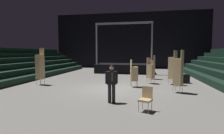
{
  "coord_description": "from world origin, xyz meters",
  "views": [
    {
      "loc": [
        2.13,
        -10.37,
        2.22
      ],
      "look_at": [
        0.3,
        -0.43,
        1.4
      ],
      "focal_mm": 27.79,
      "sensor_mm": 36.0,
      "label": 1
    }
  ],
  "objects_px": {
    "chair_stack_mid_left": "(173,68)",
    "loose_chair_near_man": "(146,97)",
    "chair_stack_rear_left": "(151,71)",
    "equipment_road_case": "(182,79)",
    "chair_stack_mid_right": "(134,73)",
    "chair_stack_front_right": "(178,72)",
    "chair_stack_front_left": "(152,67)",
    "stage_riser": "(125,67)",
    "chair_stack_mid_centre": "(40,67)",
    "man_with_tie": "(112,82)"
  },
  "relations": [
    {
      "from": "chair_stack_front_right",
      "to": "chair_stack_mid_centre",
      "type": "distance_m",
      "value": 9.01
    },
    {
      "from": "chair_stack_mid_centre",
      "to": "equipment_road_case",
      "type": "height_order",
      "value": "chair_stack_mid_centre"
    },
    {
      "from": "chair_stack_mid_centre",
      "to": "chair_stack_rear_left",
      "type": "height_order",
      "value": "chair_stack_mid_centre"
    },
    {
      "from": "chair_stack_mid_right",
      "to": "loose_chair_near_man",
      "type": "height_order",
      "value": "chair_stack_mid_right"
    },
    {
      "from": "chair_stack_rear_left",
      "to": "loose_chair_near_man",
      "type": "xyz_separation_m",
      "value": [
        -0.39,
        -6.16,
        -0.41
      ]
    },
    {
      "from": "stage_riser",
      "to": "chair_stack_front_right",
      "type": "bearing_deg",
      "value": -67.26
    },
    {
      "from": "chair_stack_mid_centre",
      "to": "chair_stack_mid_left",
      "type": "bearing_deg",
      "value": -153.43
    },
    {
      "from": "chair_stack_front_right",
      "to": "equipment_road_case",
      "type": "xyz_separation_m",
      "value": [
        0.95,
        3.42,
        -0.88
      ]
    },
    {
      "from": "chair_stack_front_right",
      "to": "chair_stack_rear_left",
      "type": "xyz_separation_m",
      "value": [
        -1.39,
        2.72,
        -0.25
      ]
    },
    {
      "from": "chair_stack_front_left",
      "to": "equipment_road_case",
      "type": "distance_m",
      "value": 2.73
    },
    {
      "from": "man_with_tie",
      "to": "chair_stack_mid_left",
      "type": "distance_m",
      "value": 6.16
    },
    {
      "from": "man_with_tie",
      "to": "equipment_road_case",
      "type": "distance_m",
      "value": 7.38
    },
    {
      "from": "chair_stack_mid_left",
      "to": "chair_stack_rear_left",
      "type": "distance_m",
      "value": 1.51
    },
    {
      "from": "stage_riser",
      "to": "loose_chair_near_man",
      "type": "distance_m",
      "value": 13.2
    },
    {
      "from": "chair_stack_mid_left",
      "to": "equipment_road_case",
      "type": "bearing_deg",
      "value": -7.74
    },
    {
      "from": "stage_riser",
      "to": "chair_stack_front_right",
      "type": "distance_m",
      "value": 10.4
    },
    {
      "from": "chair_stack_mid_right",
      "to": "loose_chair_near_man",
      "type": "xyz_separation_m",
      "value": [
        0.72,
        -4.65,
        -0.37
      ]
    },
    {
      "from": "chair_stack_front_left",
      "to": "chair_stack_mid_right",
      "type": "relative_size",
      "value": 1.14
    },
    {
      "from": "chair_stack_front_right",
      "to": "chair_stack_front_left",
      "type": "bearing_deg",
      "value": 43.96
    },
    {
      "from": "man_with_tie",
      "to": "equipment_road_case",
      "type": "bearing_deg",
      "value": -146.2
    },
    {
      "from": "chair_stack_rear_left",
      "to": "loose_chair_near_man",
      "type": "relative_size",
      "value": 1.99
    },
    {
      "from": "equipment_road_case",
      "to": "loose_chair_near_man",
      "type": "distance_m",
      "value": 7.39
    },
    {
      "from": "chair_stack_mid_centre",
      "to": "man_with_tie",
      "type": "bearing_deg",
      "value": 164.76
    },
    {
      "from": "man_with_tie",
      "to": "loose_chair_near_man",
      "type": "xyz_separation_m",
      "value": [
        1.49,
        -0.83,
        -0.42
      ]
    },
    {
      "from": "chair_stack_mid_centre",
      "to": "chair_stack_rear_left",
      "type": "distance_m",
      "value": 7.82
    },
    {
      "from": "man_with_tie",
      "to": "chair_stack_front_left",
      "type": "relative_size",
      "value": 0.83
    },
    {
      "from": "chair_stack_front_left",
      "to": "chair_stack_front_right",
      "type": "bearing_deg",
      "value": -147.27
    },
    {
      "from": "man_with_tie",
      "to": "chair_stack_front_right",
      "type": "bearing_deg",
      "value": -162.72
    },
    {
      "from": "chair_stack_mid_centre",
      "to": "stage_riser",
      "type": "bearing_deg",
      "value": -103.74
    },
    {
      "from": "stage_riser",
      "to": "chair_stack_rear_left",
      "type": "distance_m",
      "value": 7.35
    },
    {
      "from": "loose_chair_near_man",
      "to": "man_with_tie",
      "type": "bearing_deg",
      "value": -7.35
    },
    {
      "from": "stage_riser",
      "to": "loose_chair_near_man",
      "type": "bearing_deg",
      "value": -80.29
    },
    {
      "from": "chair_stack_mid_left",
      "to": "loose_chair_near_man",
      "type": "height_order",
      "value": "chair_stack_mid_left"
    },
    {
      "from": "loose_chair_near_man",
      "to": "chair_stack_mid_left",
      "type": "bearing_deg",
      "value": -85.48
    },
    {
      "from": "stage_riser",
      "to": "equipment_road_case",
      "type": "height_order",
      "value": "stage_riser"
    },
    {
      "from": "chair_stack_front_right",
      "to": "man_with_tie",
      "type": "bearing_deg",
      "value": 158.75
    },
    {
      "from": "chair_stack_front_left",
      "to": "chair_stack_mid_left",
      "type": "relative_size",
      "value": 0.86
    },
    {
      "from": "man_with_tie",
      "to": "chair_stack_rear_left",
      "type": "xyz_separation_m",
      "value": [
        1.88,
        5.32,
        -0.01
      ]
    },
    {
      "from": "man_with_tie",
      "to": "equipment_road_case",
      "type": "relative_size",
      "value": 1.88
    },
    {
      "from": "stage_riser",
      "to": "chair_stack_front_left",
      "type": "height_order",
      "value": "stage_riser"
    },
    {
      "from": "man_with_tie",
      "to": "chair_stack_mid_centre",
      "type": "distance_m",
      "value": 6.66
    },
    {
      "from": "man_with_tie",
      "to": "chair_stack_front_right",
      "type": "distance_m",
      "value": 4.19
    },
    {
      "from": "stage_riser",
      "to": "chair_stack_mid_left",
      "type": "bearing_deg",
      "value": -59.72
    },
    {
      "from": "equipment_road_case",
      "to": "chair_stack_mid_left",
      "type": "bearing_deg",
      "value": -134.53
    },
    {
      "from": "chair_stack_mid_right",
      "to": "chair_stack_mid_centre",
      "type": "bearing_deg",
      "value": -99.08
    },
    {
      "from": "chair_stack_rear_left",
      "to": "loose_chair_near_man",
      "type": "distance_m",
      "value": 6.18
    },
    {
      "from": "chair_stack_mid_right",
      "to": "equipment_road_case",
      "type": "xyz_separation_m",
      "value": [
        3.46,
        2.21,
        -0.58
      ]
    },
    {
      "from": "stage_riser",
      "to": "chair_stack_mid_left",
      "type": "relative_size",
      "value": 2.64
    },
    {
      "from": "man_with_tie",
      "to": "chair_stack_mid_left",
      "type": "height_order",
      "value": "chair_stack_mid_left"
    },
    {
      "from": "chair_stack_front_left",
      "to": "stage_riser",
      "type": "bearing_deg",
      "value": 50.3
    }
  ]
}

